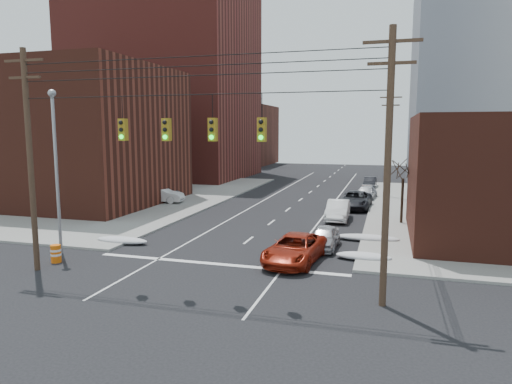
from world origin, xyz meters
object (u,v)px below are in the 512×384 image
Objects in this scene: lot_car_c at (90,197)px; construction_barrel at (56,253)px; red_pickup at (295,249)px; parked_car_a at (324,237)px; lot_car_a at (160,195)px; parked_car_b at (338,210)px; parked_car_f at (370,182)px; lot_car_d at (140,186)px; parked_car_c at (355,200)px; parked_car_d at (366,193)px; lot_car_b at (159,193)px; parked_car_e at (367,191)px.

lot_car_c is 19.21m from construction_barrel.
parked_car_a is (1.12, 3.39, -0.07)m from red_pickup.
construction_barrel is at bearing -175.43° from lot_car_a.
parked_car_a is at bearing -90.07° from parked_car_b.
parked_car_f is 40.38m from construction_barrel.
lot_car_a reaches higher than lot_car_d.
parked_car_c reaches higher than construction_barrel.
parked_car_b is 11.70m from parked_car_d.
red_pickup is 0.95× the size of parked_car_c.
lot_car_b is at bearing 141.46° from red_pickup.
red_pickup is 30.43m from lot_car_d.
parked_car_a is 22.88m from parked_car_e.
parked_car_e reaches higher than construction_barrel.
parked_car_c is 15.73m from parked_car_f.
parked_car_b reaches higher than lot_car_c.
red_pickup is 26.34m from parked_car_e.
parked_car_d is 24.57m from lot_car_d.
parked_car_a is at bearing -87.89° from parked_car_d.
lot_car_d is at bearing 142.13° from red_pickup.
parked_car_e is at bearing -39.43° from lot_car_c.
parked_car_e is 21.67m from lot_car_a.
lot_car_d reaches higher than parked_car_e.
parked_car_e is at bearing 87.91° from parked_car_a.
lot_car_c is at bearing -161.50° from lot_car_d.
construction_barrel is (4.97, -20.78, -0.32)m from lot_car_b.
lot_car_b is at bearing 164.25° from parked_car_b.
red_pickup reaches higher than parked_car_d.
lot_car_a is 0.95× the size of lot_car_c.
parked_car_d is 31.39m from construction_barrel.
parked_car_e is (2.51, 26.22, -0.13)m from red_pickup.
lot_car_d is at bearing 37.34° from lot_car_a.
parked_car_f is 25.99m from lot_car_b.
parked_car_c is 26.06m from construction_barrel.
parked_car_b is at bearing 92.53° from parked_car_a.
red_pickup is 34.01m from parked_car_f.
lot_car_a is (-18.90, -18.35, 0.23)m from parked_car_f.
lot_car_c is (-4.90, -4.30, 0.03)m from lot_car_b.
parked_car_b reaches higher than parked_car_d.
parked_car_a is 0.70× the size of parked_car_c.
lot_car_c reaches higher than parked_car_a.
lot_car_d is 26.53m from construction_barrel.
parked_car_f is at bearing -58.06° from lot_car_b.
lot_car_c is (-24.74, -13.36, 0.23)m from parked_car_e.
red_pickup is at bearing -93.25° from parked_car_c.
lot_car_a is at bearing -156.93° from lot_car_b.
parked_car_e is at bearing 96.83° from parked_car_d.
parked_car_b is (0.94, 12.42, 0.03)m from red_pickup.
red_pickup is 1.14× the size of parked_car_b.
parked_car_f is (0.03, 7.69, 0.05)m from parked_car_e.
parked_car_e is 0.79× the size of lot_car_a.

